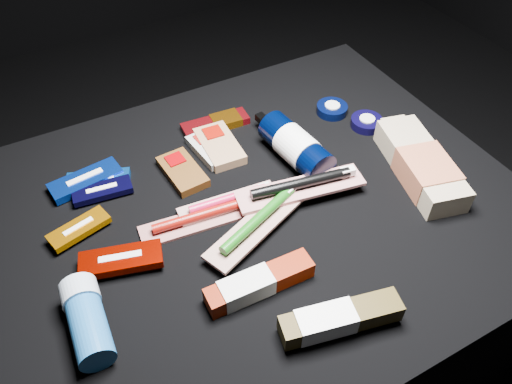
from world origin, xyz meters
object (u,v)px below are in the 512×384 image
deodorant_stick (87,319)px  toothpaste_carton_red (255,284)px  lotion_bottle (296,146)px  bodywash_bottle (421,166)px

deodorant_stick → toothpaste_carton_red: deodorant_stick is taller
lotion_bottle → deodorant_stick: 0.49m
toothpaste_carton_red → deodorant_stick: bearing=168.7°
bodywash_bottle → toothpaste_carton_red: bodywash_bottle is taller
lotion_bottle → deodorant_stick: (-0.46, -0.17, -0.01)m
bodywash_bottle → deodorant_stick: 0.65m
deodorant_stick → lotion_bottle: bearing=23.7°
toothpaste_carton_red → lotion_bottle: bearing=48.8°
deodorant_stick → toothpaste_carton_red: bearing=-10.2°
deodorant_stick → toothpaste_carton_red: 0.25m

